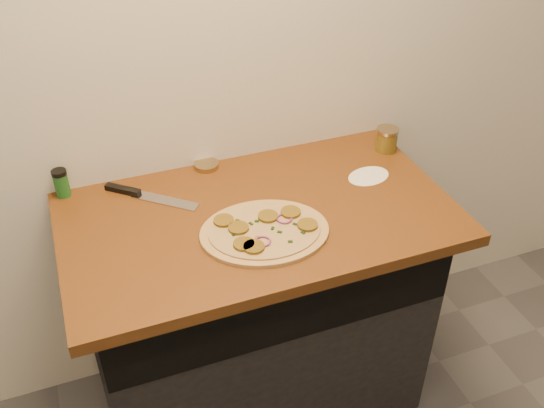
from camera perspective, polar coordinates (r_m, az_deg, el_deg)
name	(u,v)px	position (r m, az deg, el deg)	size (l,w,h in m)	color
cabinet	(257,312)	(2.19, -1.43, -10.16)	(1.10, 0.60, 0.86)	black
countertop	(258,217)	(1.87, -1.32, -1.20)	(1.20, 0.70, 0.04)	#603112
pizza	(264,231)	(1.77, -0.72, -2.55)	(0.42, 0.42, 0.03)	tan
chefs_knife	(142,195)	(1.97, -12.09, 0.85)	(0.27, 0.24, 0.02)	#B7BAC1
mason_jar_lid	(206,165)	(2.08, -6.20, 3.65)	(0.08, 0.08, 0.02)	tan
salsa_jar	(387,139)	(2.19, 10.74, 6.01)	(0.08, 0.08, 0.08)	#9A2F0F
spice_shaker	(61,183)	(2.02, -19.22, 1.88)	(0.05, 0.05, 0.09)	#1C5B20
flour_spill	(369,176)	(2.05, 9.07, 2.61)	(0.15, 0.15, 0.00)	white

